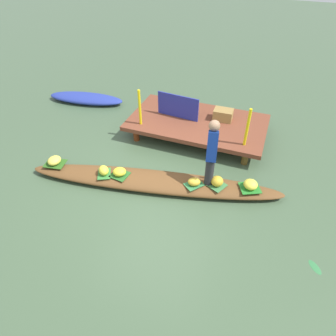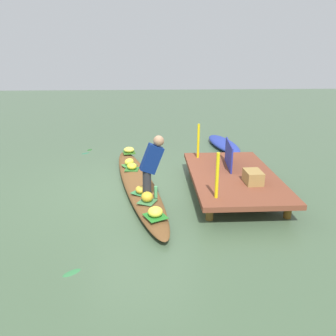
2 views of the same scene
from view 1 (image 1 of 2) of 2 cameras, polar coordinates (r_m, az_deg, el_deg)
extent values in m
plane|color=#425A3F|center=(5.96, -2.75, -3.30)|extent=(40.00, 40.00, 0.00)
cube|color=brown|center=(7.24, 5.61, 8.62)|extent=(3.20, 1.80, 0.10)
cylinder|color=maroon|center=(7.16, -6.06, 6.33)|extent=(0.14, 0.14, 0.30)
cylinder|color=brown|center=(6.60, 14.45, 1.88)|extent=(0.14, 0.14, 0.30)
cylinder|color=brown|center=(8.29, -1.73, 11.47)|extent=(0.14, 0.14, 0.30)
cylinder|color=brown|center=(7.80, 16.16, 7.91)|extent=(0.14, 0.14, 0.30)
ellipsoid|color=brown|center=(5.89, -2.78, -2.54)|extent=(5.03, 1.63, 0.21)
ellipsoid|color=#273897|center=(9.14, -15.33, 12.67)|extent=(2.26, 0.96, 0.23)
cube|color=#257727|center=(5.78, 15.31, -3.65)|extent=(0.48, 0.46, 0.01)
ellipsoid|color=yellow|center=(5.73, 15.45, -3.03)|extent=(0.35, 0.35, 0.17)
cube|color=#377E38|center=(6.01, -12.05, -1.06)|extent=(0.38, 0.42, 0.01)
ellipsoid|color=yellow|center=(5.96, -12.16, -0.43)|extent=(0.31, 0.31, 0.17)
cube|color=#2D5E1C|center=(6.55, -20.68, 0.83)|extent=(0.45, 0.39, 0.01)
ellipsoid|color=#EFD94E|center=(6.51, -20.83, 1.35)|extent=(0.25, 0.29, 0.16)
cube|color=#3D7742|center=(5.71, 9.22, -3.21)|extent=(0.41, 0.40, 0.01)
ellipsoid|color=gold|center=(5.64, 9.33, -2.49)|extent=(0.29, 0.28, 0.20)
cube|color=#286326|center=(5.93, -9.15, -1.27)|extent=(0.37, 0.35, 0.01)
ellipsoid|color=yellow|center=(5.88, -9.22, -0.71)|extent=(0.33, 0.31, 0.15)
cube|color=#327B43|center=(5.67, 4.97, -3.15)|extent=(0.40, 0.41, 0.01)
ellipsoid|color=gold|center=(5.62, 5.01, -2.63)|extent=(0.29, 0.27, 0.14)
cylinder|color=#28282D|center=(5.55, 7.88, -0.77)|extent=(0.16, 0.16, 0.55)
cube|color=navy|center=(5.32, 8.42, 4.16)|extent=(0.27, 0.48, 0.59)
sphere|color=#9E7556|center=(5.25, 8.84, 7.97)|extent=(0.20, 0.20, 0.20)
cylinder|color=#54AE6A|center=(5.78, 8.06, -0.95)|extent=(0.07, 0.07, 0.24)
cube|color=navy|center=(7.20, 1.89, 11.64)|extent=(1.03, 0.12, 0.56)
cylinder|color=yellow|center=(6.88, -5.39, 11.39)|extent=(0.06, 0.06, 0.84)
cylinder|color=yellow|center=(6.33, 14.88, 7.46)|extent=(0.06, 0.06, 0.84)
cube|color=olive|center=(7.28, 10.44, 9.95)|extent=(0.45, 0.33, 0.26)
ellipsoid|color=#31743F|center=(5.27, 26.19, -16.58)|extent=(0.25, 0.28, 0.01)
camera|label=2|loc=(6.77, 68.79, 4.37)|focal=35.65mm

